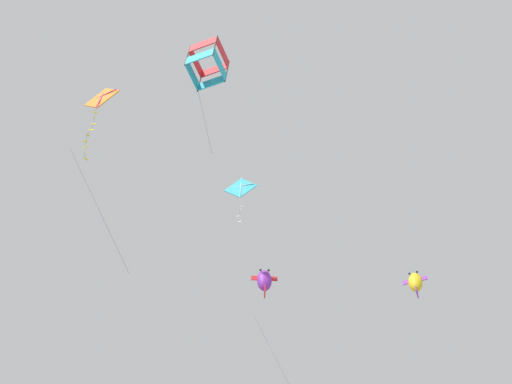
% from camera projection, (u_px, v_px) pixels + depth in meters
% --- Properties ---
extents(kite_fish_low_drifter, '(1.39, 1.11, 2.06)m').
position_uv_depth(kite_fish_low_drifter, '(415.00, 282.00, 43.72)').
color(kite_fish_low_drifter, yellow).
extents(kite_fish_mid_left, '(2.80, 2.13, 9.48)m').
position_uv_depth(kite_fish_mid_left, '(264.00, 281.00, 44.29)').
color(kite_fish_mid_left, purple).
extents(kite_box_near_left, '(1.63, 1.91, 7.53)m').
position_uv_depth(kite_box_near_left, '(208.00, 63.00, 36.66)').
color(kite_box_near_left, red).
extents(kite_diamond_far_centre, '(3.40, 1.94, 9.32)m').
position_uv_depth(kite_diamond_far_centre, '(101.00, 101.00, 31.42)').
color(kite_diamond_far_centre, orange).
extents(kite_diamond_upper_right, '(1.98, 0.52, 4.16)m').
position_uv_depth(kite_diamond_upper_right, '(241.00, 188.00, 45.74)').
color(kite_diamond_upper_right, '#1EB2C6').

